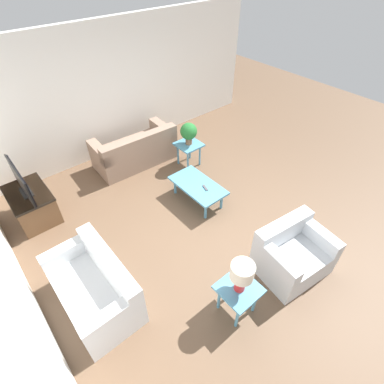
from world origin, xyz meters
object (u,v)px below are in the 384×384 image
Objects in this scene: television at (21,181)px; potted_plant at (189,132)px; sofa at (136,151)px; side_table_lamp at (238,292)px; loveseat at (96,288)px; coffee_table at (198,186)px; tv_stand_chest at (32,204)px; armchair at (292,254)px; side_table_plant at (189,147)px; table_lamp at (242,274)px.

television is 2.18× the size of potted_plant.
sofa is 3.85m from side_table_lamp.
potted_plant is (1.68, -2.99, 0.49)m from loveseat.
coffee_table is 1.15× the size of tv_stand_chest.
sofa is 1.70× the size of television.
tv_stand_chest is 0.52m from television.
loveseat is at bearing 158.82° from armchair.
potted_plant is (2.97, -1.64, 0.37)m from side_table_lamp.
side_table_plant is at bearing -99.86° from tv_stand_chest.
loveseat is 3.43m from side_table_plant.
potted_plant is at bearing 119.19° from loveseat.
armchair is 2.28× the size of table_lamp.
coffee_table is 2.07× the size of side_table_lamp.
side_table_lamp is (-1.97, 1.03, 0.09)m from coffee_table.
potted_plant is (-0.79, -0.84, 0.50)m from sofa.
table_lamp is (-1.30, -1.35, 0.53)m from loveseat.
potted_plant is 3.40m from table_lamp.
tv_stand_chest is 2.00× the size of potted_plant.
loveseat is 1.48× the size of tv_stand_chest.
television is (0.54, 3.10, 0.38)m from side_table_plant.
television reaches higher than side_table_lamp.
sofa is 3.66× the size of table_lamp.
armchair reaches higher than side_table_lamp.
armchair reaches higher than coffee_table.
armchair is 0.78× the size of loveseat.
television reaches higher than loveseat.
table_lamp is at bearing 45.99° from loveseat.
side_table_lamp is at bearing -157.45° from television.
coffee_table is at bearing -27.49° from table_lamp.
sofa is 3.82m from armchair.
potted_plant is at bearing -28.90° from table_lamp.
table_lamp is at bearing 80.39° from sofa.
tv_stand_chest is (1.54, 2.48, -0.04)m from coffee_table.
coffee_table is (0.68, -2.37, 0.03)m from loveseat.
tv_stand_chest is at bearing -90.00° from television.
loveseat is at bearing 105.93° from coffee_table.
tv_stand_chest is 3.18m from potted_plant.
television is at bearing 80.16° from potted_plant.
table_lamp is at bearing 151.10° from side_table_plant.
television is (0.00, 0.00, 0.52)m from tv_stand_chest.
television is at bearing 133.28° from armchair.
armchair is at bearing 61.12° from loveseat.
loveseat is 1.36× the size of television.
television is (-0.25, 2.26, 0.51)m from sofa.
side_table_plant is 3.14m from tv_stand_chest.
coffee_table is at bearing -27.49° from side_table_lamp.
loveseat is 2.92× the size of table_lamp.
tv_stand_chest is at bearing 22.48° from side_table_lamp.
armchair is at bearing 169.81° from side_table_plant.
coffee_table is 2.29× the size of potted_plant.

